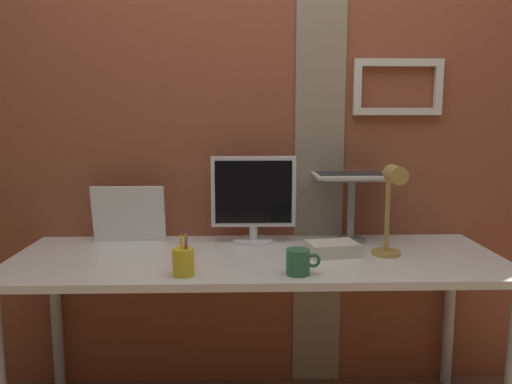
{
  "coord_description": "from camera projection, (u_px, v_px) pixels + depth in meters",
  "views": [
    {
      "loc": [
        -0.12,
        -2.08,
        1.32
      ],
      "look_at": [
        -0.06,
        0.08,
        0.99
      ],
      "focal_mm": 36.28,
      "sensor_mm": 36.0,
      "label": 1
    }
  ],
  "objects": [
    {
      "name": "coffee_mug",
      "position": [
        299.0,
        262.0,
        1.87
      ],
      "size": [
        0.13,
        0.09,
        0.09
      ],
      "color": "#33724C",
      "rests_on": "desk"
    },
    {
      "name": "desk",
      "position": [
        257.0,
        271.0,
        2.14
      ],
      "size": [
        2.0,
        0.71,
        0.74
      ],
      "color": "white",
      "rests_on": "ground_plane"
    },
    {
      "name": "monitor",
      "position": [
        253.0,
        196.0,
        2.32
      ],
      "size": [
        0.38,
        0.18,
        0.39
      ],
      "color": "white",
      "rests_on": "desk"
    },
    {
      "name": "laptop_stand",
      "position": [
        351.0,
        199.0,
        2.34
      ],
      "size": [
        0.28,
        0.22,
        0.3
      ],
      "color": "gray",
      "rests_on": "desk"
    },
    {
      "name": "pen_cup",
      "position": [
        184.0,
        262.0,
        1.86
      ],
      "size": [
        0.08,
        0.08,
        0.17
      ],
      "color": "yellow",
      "rests_on": "desk"
    },
    {
      "name": "laptop",
      "position": [
        349.0,
        163.0,
        2.39
      ],
      "size": [
        0.35,
        0.32,
        0.22
      ],
      "color": "silver",
      "rests_on": "laptop_stand"
    },
    {
      "name": "paper_clutter_stack",
      "position": [
        332.0,
        249.0,
        2.13
      ],
      "size": [
        0.22,
        0.18,
        0.05
      ],
      "primitive_type": "cube",
      "rotation": [
        0.0,
        0.0,
        0.19
      ],
      "color": "silver",
      "rests_on": "desk"
    },
    {
      "name": "brick_wall_back",
      "position": [
        266.0,
        125.0,
        2.46
      ],
      "size": [
        3.33,
        0.16,
        2.52
      ],
      "color": "brown",
      "rests_on": "ground_plane"
    },
    {
      "name": "desk_lamp",
      "position": [
        392.0,
        201.0,
        2.05
      ],
      "size": [
        0.12,
        0.2,
        0.38
      ],
      "color": "tan",
      "rests_on": "desk"
    },
    {
      "name": "whiteboard_panel",
      "position": [
        129.0,
        214.0,
        2.34
      ],
      "size": [
        0.33,
        0.06,
        0.26
      ],
      "primitive_type": "cube",
      "rotation": [
        0.16,
        0.0,
        0.0
      ],
      "color": "white",
      "rests_on": "desk"
    }
  ]
}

